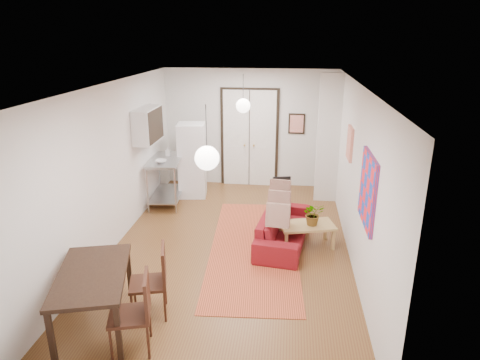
# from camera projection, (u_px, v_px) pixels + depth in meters

# --- Properties ---
(floor) EXTENTS (7.00, 7.00, 0.00)m
(floor) POSITION_uv_depth(u_px,v_px,m) (231.00, 247.00, 7.77)
(floor) COLOR brown
(floor) RESTS_ON ground
(ceiling) EXTENTS (4.20, 7.00, 0.02)m
(ceiling) POSITION_uv_depth(u_px,v_px,m) (230.00, 85.00, 6.83)
(ceiling) COLOR silver
(ceiling) RESTS_ON wall_back
(wall_back) EXTENTS (4.20, 0.02, 2.90)m
(wall_back) POSITION_uv_depth(u_px,v_px,m) (250.00, 128.00, 10.59)
(wall_back) COLOR silver
(wall_back) RESTS_ON floor
(wall_front) EXTENTS (4.20, 0.02, 2.90)m
(wall_front) POSITION_uv_depth(u_px,v_px,m) (179.00, 284.00, 4.01)
(wall_front) COLOR silver
(wall_front) RESTS_ON floor
(wall_left) EXTENTS (0.02, 7.00, 2.90)m
(wall_left) POSITION_uv_depth(u_px,v_px,m) (112.00, 167.00, 7.53)
(wall_left) COLOR silver
(wall_left) RESTS_ON floor
(wall_right) EXTENTS (0.02, 7.00, 2.90)m
(wall_right) POSITION_uv_depth(u_px,v_px,m) (356.00, 176.00, 7.07)
(wall_right) COLOR silver
(wall_right) RESTS_ON floor
(double_doors) EXTENTS (1.44, 0.06, 2.50)m
(double_doors) POSITION_uv_depth(u_px,v_px,m) (249.00, 139.00, 10.63)
(double_doors) COLOR white
(double_doors) RESTS_ON wall_back
(stub_partition) EXTENTS (0.50, 0.10, 2.90)m
(stub_partition) POSITION_uv_depth(u_px,v_px,m) (328.00, 139.00, 9.50)
(stub_partition) COLOR silver
(stub_partition) RESTS_ON floor
(wall_cabinet) EXTENTS (0.35, 1.00, 0.70)m
(wall_cabinet) POSITION_uv_depth(u_px,v_px,m) (148.00, 125.00, 8.78)
(wall_cabinet) COLOR silver
(wall_cabinet) RESTS_ON wall_left
(painting_popart) EXTENTS (0.05, 1.00, 1.00)m
(painting_popart) POSITION_uv_depth(u_px,v_px,m) (368.00, 190.00, 5.84)
(painting_popart) COLOR red
(painting_popart) RESTS_ON wall_right
(painting_abstract) EXTENTS (0.05, 0.50, 0.60)m
(painting_abstract) POSITION_uv_depth(u_px,v_px,m) (350.00, 143.00, 7.71)
(painting_abstract) COLOR beige
(painting_abstract) RESTS_ON wall_right
(poster_back) EXTENTS (0.40, 0.03, 0.50)m
(poster_back) POSITION_uv_depth(u_px,v_px,m) (297.00, 124.00, 10.39)
(poster_back) COLOR red
(poster_back) RESTS_ON wall_back
(print_left) EXTENTS (0.03, 0.44, 0.54)m
(print_left) POSITION_uv_depth(u_px,v_px,m) (148.00, 118.00, 9.25)
(print_left) COLOR #97603F
(print_left) RESTS_ON wall_left
(pendant_back) EXTENTS (0.30, 0.30, 0.80)m
(pendant_back) POSITION_uv_depth(u_px,v_px,m) (243.00, 106.00, 8.92)
(pendant_back) COLOR white
(pendant_back) RESTS_ON ceiling
(pendant_front) EXTENTS (0.30, 0.30, 0.80)m
(pendant_front) POSITION_uv_depth(u_px,v_px,m) (207.00, 158.00, 5.16)
(pendant_front) COLOR white
(pendant_front) RESTS_ON ceiling
(kilim_rug) EXTENTS (1.77, 4.16, 0.01)m
(kilim_rug) POSITION_uv_depth(u_px,v_px,m) (254.00, 247.00, 7.75)
(kilim_rug) COLOR #C05030
(kilim_rug) RESTS_ON floor
(sofa) EXTENTS (2.07, 1.04, 0.58)m
(sofa) POSITION_uv_depth(u_px,v_px,m) (284.00, 228.00, 7.86)
(sofa) COLOR maroon
(sofa) RESTS_ON floor
(coffee_table) EXTENTS (1.07, 0.76, 0.43)m
(coffee_table) POSITION_uv_depth(u_px,v_px,m) (307.00, 227.00, 7.70)
(coffee_table) COLOR tan
(coffee_table) RESTS_ON floor
(potted_plant) EXTENTS (0.41, 0.45, 0.42)m
(potted_plant) POSITION_uv_depth(u_px,v_px,m) (313.00, 214.00, 7.60)
(potted_plant) COLOR #3D7233
(potted_plant) RESTS_ON coffee_table
(kitchen_counter) EXTENTS (0.80, 1.41, 1.04)m
(kitchen_counter) POSITION_uv_depth(u_px,v_px,m) (166.00, 173.00, 9.63)
(kitchen_counter) COLOR #A4A7A9
(kitchen_counter) RESTS_ON floor
(bowl) EXTENTS (0.26, 0.26, 0.06)m
(bowl) POSITION_uv_depth(u_px,v_px,m) (161.00, 161.00, 9.23)
(bowl) COLOR beige
(bowl) RESTS_ON kitchen_counter
(soap_bottle) EXTENTS (0.11, 0.11, 0.21)m
(soap_bottle) POSITION_uv_depth(u_px,v_px,m) (168.00, 151.00, 9.72)
(soap_bottle) COLOR teal
(soap_bottle) RESTS_ON kitchen_counter
(fridge) EXTENTS (0.68, 0.68, 1.74)m
(fridge) POSITION_uv_depth(u_px,v_px,m) (192.00, 160.00, 9.99)
(fridge) COLOR white
(fridge) RESTS_ON floor
(dining_table) EXTENTS (1.21, 1.65, 0.82)m
(dining_table) POSITION_uv_depth(u_px,v_px,m) (92.00, 279.00, 5.42)
(dining_table) COLOR black
(dining_table) RESTS_ON floor
(dining_chair_near) EXTENTS (0.59, 0.74, 1.01)m
(dining_chair_near) POSITION_uv_depth(u_px,v_px,m) (150.00, 273.00, 5.83)
(dining_chair_near) COLOR #3A1C12
(dining_chair_near) RESTS_ON floor
(dining_chair_far) EXTENTS (0.59, 0.74, 1.01)m
(dining_chair_far) POSITION_uv_depth(u_px,v_px,m) (132.00, 303.00, 5.17)
(dining_chair_far) COLOR #3A1C12
(dining_chair_far) RESTS_ON floor
(black_side_chair) EXTENTS (0.46, 0.46, 0.83)m
(black_side_chair) POSITION_uv_depth(u_px,v_px,m) (280.00, 188.00, 9.30)
(black_side_chair) COLOR black
(black_side_chair) RESTS_ON floor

